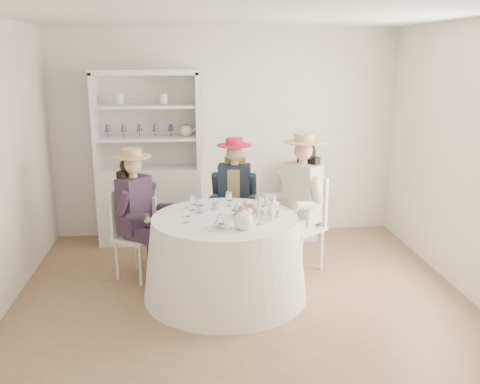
{
  "coord_description": "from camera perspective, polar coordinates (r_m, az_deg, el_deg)",
  "views": [
    {
      "loc": [
        -0.5,
        -4.96,
        2.37
      ],
      "look_at": [
        0.0,
        0.1,
        1.05
      ],
      "focal_mm": 40.0,
      "sensor_mm": 36.0,
      "label": 1
    }
  ],
  "objects": [
    {
      "name": "sandwich_plate",
      "position": [
        4.9,
        -2.21,
        -3.7
      ],
      "size": [
        0.24,
        0.24,
        0.05
      ],
      "rotation": [
        0.0,
        0.0,
        0.07
      ],
      "color": "white",
      "rests_on": "tea_table"
    },
    {
      "name": "guest_mid",
      "position": [
        6.23,
        -0.61,
        0.06
      ],
      "size": [
        0.54,
        0.56,
        1.43
      ],
      "rotation": [
        0.0,
        0.0,
        -0.18
      ],
      "color": "silver",
      "rests_on": "ground"
    },
    {
      "name": "hutch",
      "position": [
        6.93,
        -9.59,
        1.07
      ],
      "size": [
        1.4,
        0.77,
        2.19
      ],
      "rotation": [
        0.0,
        0.0,
        0.23
      ],
      "color": "silver",
      "rests_on": "ground"
    },
    {
      "name": "teacup_a",
      "position": [
        5.36,
        -4.21,
        -1.88
      ],
      "size": [
        0.11,
        0.11,
        0.07
      ],
      "primitive_type": "imported",
      "rotation": [
        0.0,
        0.0,
        -0.2
      ],
      "color": "white",
      "rests_on": "tea_table"
    },
    {
      "name": "spare_chair",
      "position": [
        6.07,
        -9.42,
        -3.88
      ],
      "size": [
        0.51,
        0.51,
        0.88
      ],
      "rotation": [
        0.0,
        0.0,
        2.47
      ],
      "color": "silver",
      "rests_on": "ground"
    },
    {
      "name": "guest_right",
      "position": [
        5.87,
        6.49,
        -0.34
      ],
      "size": [
        0.66,
        0.63,
        1.54
      ],
      "rotation": [
        0.0,
        0.0,
        -0.93
      ],
      "color": "silver",
      "rests_on": "ground"
    },
    {
      "name": "flower_bowl",
      "position": [
        5.18,
        0.5,
        -2.55
      ],
      "size": [
        0.24,
        0.24,
        0.05
      ],
      "primitive_type": "imported",
      "rotation": [
        0.0,
        0.0,
        -0.27
      ],
      "color": "white",
      "rests_on": "tea_table"
    },
    {
      "name": "wall_back",
      "position": [
        7.05,
        -1.53,
        6.24
      ],
      "size": [
        4.5,
        0.0,
        4.5
      ],
      "primitive_type": "plane",
      "rotation": [
        1.57,
        0.0,
        0.0
      ],
      "color": "silver",
      "rests_on": "ground"
    },
    {
      "name": "wall_right",
      "position": [
        5.76,
        23.0,
        3.19
      ],
      "size": [
        0.0,
        4.5,
        4.5
      ],
      "primitive_type": "plane",
      "rotation": [
        1.57,
        0.0,
        -1.57
      ],
      "color": "silver",
      "rests_on": "ground"
    },
    {
      "name": "ground",
      "position": [
        5.52,
        0.1,
        -10.86
      ],
      "size": [
        4.5,
        4.5,
        0.0
      ],
      "primitive_type": "plane",
      "color": "brown",
      "rests_on": "ground"
    },
    {
      "name": "cupcake_stand",
      "position": [
        5.19,
        3.29,
        -1.94
      ],
      "size": [
        0.22,
        0.22,
        0.21
      ],
      "rotation": [
        0.0,
        0.0,
        -0.32
      ],
      "color": "white",
      "rests_on": "tea_table"
    },
    {
      "name": "tea_table",
      "position": [
        5.36,
        -1.59,
        -6.91
      ],
      "size": [
        1.63,
        1.63,
        0.82
      ],
      "rotation": [
        0.0,
        0.0,
        -0.03
      ],
      "color": "white",
      "rests_on": "ground"
    },
    {
      "name": "teacup_b",
      "position": [
        5.46,
        -2.64,
        -1.53
      ],
      "size": [
        0.09,
        0.09,
        0.07
      ],
      "primitive_type": "imported",
      "rotation": [
        0.0,
        0.0,
        -0.2
      ],
      "color": "white",
      "rests_on": "tea_table"
    },
    {
      "name": "stemware_set",
      "position": [
        5.2,
        -1.62,
        -1.89
      ],
      "size": [
        0.83,
        0.87,
        0.15
      ],
      "color": "white",
      "rests_on": "tea_table"
    },
    {
      "name": "ceiling",
      "position": [
        5.0,
        0.12,
        18.33
      ],
      "size": [
        4.5,
        4.5,
        0.0
      ],
      "primitive_type": "plane",
      "rotation": [
        3.14,
        0.0,
        0.0
      ],
      "color": "white",
      "rests_on": "wall_back"
    },
    {
      "name": "wall_front",
      "position": [
        3.17,
        3.74,
        -4.27
      ],
      "size": [
        4.5,
        0.0,
        4.5
      ],
      "primitive_type": "plane",
      "rotation": [
        -1.57,
        0.0,
        0.0
      ],
      "color": "silver",
      "rests_on": "ground"
    },
    {
      "name": "guest_left",
      "position": [
        5.75,
        -11.0,
        -1.57
      ],
      "size": [
        0.61,
        0.58,
        1.42
      ],
      "rotation": [
        0.0,
        0.0,
        0.95
      ],
      "color": "silver",
      "rests_on": "ground"
    },
    {
      "name": "teacup_c",
      "position": [
        5.38,
        1.09,
        -1.74
      ],
      "size": [
        0.11,
        0.11,
        0.07
      ],
      "primitive_type": "imported",
      "rotation": [
        0.0,
        0.0,
        -0.24
      ],
      "color": "white",
      "rests_on": "tea_table"
    },
    {
      "name": "table_teapot",
      "position": [
        4.84,
        0.42,
        -3.07
      ],
      "size": [
        0.26,
        0.18,
        0.19
      ],
      "rotation": [
        0.0,
        0.0,
        0.41
      ],
      "color": "white",
      "rests_on": "tea_table"
    },
    {
      "name": "side_table",
      "position": [
        7.09,
        6.23,
        -2.21
      ],
      "size": [
        0.43,
        0.43,
        0.67
      ],
      "primitive_type": "cube",
      "rotation": [
        0.0,
        0.0,
        0.01
      ],
      "color": "silver",
      "rests_on": "ground"
    },
    {
      "name": "flower_arrangement",
      "position": [
        5.19,
        0.49,
        -1.71
      ],
      "size": [
        0.19,
        0.2,
        0.07
      ],
      "rotation": [
        0.0,
        0.0,
        0.1
      ],
      "color": "#CC6679",
      "rests_on": "tea_table"
    },
    {
      "name": "hatbox",
      "position": [
        6.97,
        6.35,
        1.72
      ],
      "size": [
        0.37,
        0.37,
        0.33
      ],
      "primitive_type": "cylinder",
      "rotation": [
        0.0,
        0.0,
        0.14
      ],
      "color": "black",
      "rests_on": "side_table"
    }
  ]
}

